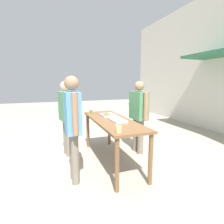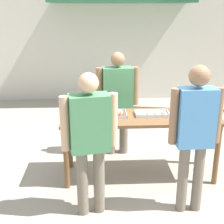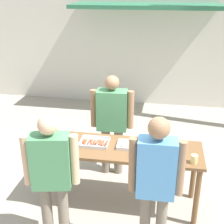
{
  "view_description": "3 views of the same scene",
  "coord_description": "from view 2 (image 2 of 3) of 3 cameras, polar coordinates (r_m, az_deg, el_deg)",
  "views": [
    {
      "loc": [
        3.17,
        -1.16,
        1.6
      ],
      "look_at": [
        0.0,
        0.0,
        1.03
      ],
      "focal_mm": 28.0,
      "sensor_mm": 36.0,
      "label": 1
    },
    {
      "loc": [
        -0.58,
        -3.89,
        2.24
      ],
      "look_at": [
        -0.38,
        0.05,
        0.93
      ],
      "focal_mm": 50.0,
      "sensor_mm": 36.0,
      "label": 2
    },
    {
      "loc": [
        0.49,
        -3.55,
        2.89
      ],
      "look_at": [
        -0.26,
        0.73,
        1.06
      ],
      "focal_mm": 50.0,
      "sensor_mm": 36.0,
      "label": 3
    }
  ],
  "objects": [
    {
      "name": "ground_plane",
      "position": [
        4.53,
        4.9,
        -11.31
      ],
      "size": [
        24.0,
        24.0,
        0.0
      ],
      "primitive_type": "plane",
      "color": "#A39989"
    },
    {
      "name": "building_facade_back",
      "position": [
        7.89,
        1.35,
        18.51
      ],
      "size": [
        12.0,
        1.11,
        4.5
      ],
      "color": "beige",
      "rests_on": "ground"
    },
    {
      "name": "serving_table",
      "position": [
        4.21,
        5.18,
        -2.27
      ],
      "size": [
        2.09,
        0.69,
        0.88
      ],
      "color": "brown",
      "rests_on": "ground"
    },
    {
      "name": "food_tray_sausages",
      "position": [
        4.17,
        -0.0,
        -0.46
      ],
      "size": [
        0.38,
        0.31,
        0.04
      ],
      "color": "silver",
      "rests_on": "serving_table"
    },
    {
      "name": "food_tray_buns",
      "position": [
        4.23,
        7.47,
        -0.3
      ],
      "size": [
        0.46,
        0.26,
        0.06
      ],
      "color": "silver",
      "rests_on": "serving_table"
    },
    {
      "name": "condiment_jar_mustard",
      "position": [
        3.91,
        -7.66,
        -1.52
      ],
      "size": [
        0.07,
        0.07,
        0.09
      ],
      "color": "gold",
      "rests_on": "serving_table"
    },
    {
      "name": "condiment_jar_ketchup",
      "position": [
        3.91,
        -6.3,
        -1.47
      ],
      "size": [
        0.07,
        0.07,
        0.09
      ],
      "color": "#567A38",
      "rests_on": "serving_table"
    },
    {
      "name": "beer_cup",
      "position": [
        4.17,
        18.08,
        -0.84
      ],
      "size": [
        0.08,
        0.08,
        0.11
      ],
      "color": "#DBC67A",
      "rests_on": "serving_table"
    },
    {
      "name": "person_server_behind_table",
      "position": [
        4.81,
        1.02,
        2.97
      ],
      "size": [
        0.66,
        0.28,
        1.63
      ],
      "rotation": [
        0.0,
        0.0,
        0.06
      ],
      "color": "#756B5B",
      "rests_on": "ground"
    },
    {
      "name": "person_customer_holding_hotdog",
      "position": [
        3.34,
        -4.11,
        -4.06
      ],
      "size": [
        0.6,
        0.31,
        1.63
      ],
      "rotation": [
        0.0,
        0.0,
        3.34
      ],
      "color": "#756B5B",
      "rests_on": "ground"
    },
    {
      "name": "person_customer_with_cup",
      "position": [
        3.47,
        14.92,
        -2.83
      ],
      "size": [
        0.57,
        0.23,
        1.7
      ],
      "rotation": [
        0.0,
        0.0,
        3.16
      ],
      "color": "#756B5B",
      "rests_on": "ground"
    }
  ]
}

